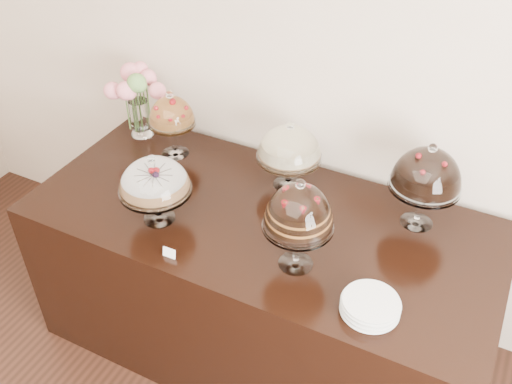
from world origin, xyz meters
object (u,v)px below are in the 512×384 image
at_px(plate_stack, 370,306).
at_px(display_counter, 260,283).
at_px(cake_stand_cheesecake, 289,146).
at_px(cake_stand_sugar_sponge, 154,179).
at_px(cake_stand_dark_choco, 427,173).
at_px(cake_stand_fruit_tart, 171,114).
at_px(cake_stand_choco_layer, 299,211).
at_px(flower_vase, 136,93).

bearing_deg(plate_stack, display_counter, 153.11).
bearing_deg(plate_stack, cake_stand_cheesecake, 135.67).
distance_m(cake_stand_sugar_sponge, cake_stand_dark_choco, 1.19).
xyz_separation_m(cake_stand_fruit_tart, plate_stack, (1.28, -0.59, -0.21)).
height_order(cake_stand_sugar_sponge, cake_stand_choco_layer, cake_stand_choco_layer).
bearing_deg(cake_stand_fruit_tart, cake_stand_dark_choco, 0.82).
bearing_deg(cake_stand_dark_choco, cake_stand_choco_layer, -127.96).
height_order(cake_stand_sugar_sponge, plate_stack, cake_stand_sugar_sponge).
xyz_separation_m(cake_stand_choco_layer, flower_vase, (-1.19, 0.55, -0.03)).
distance_m(cake_stand_sugar_sponge, cake_stand_cheesecake, 0.66).
height_order(cake_stand_fruit_tart, flower_vase, flower_vase).
distance_m(cake_stand_choco_layer, flower_vase, 1.31).
xyz_separation_m(display_counter, cake_stand_choco_layer, (0.27, -0.21, 0.74)).
bearing_deg(cake_stand_dark_choco, cake_stand_fruit_tart, -179.18).
bearing_deg(cake_stand_dark_choco, flower_vase, 178.03).
bearing_deg(cake_stand_choco_layer, cake_stand_sugar_sponge, -178.82).
height_order(display_counter, cake_stand_cheesecake, cake_stand_cheesecake).
bearing_deg(cake_stand_choco_layer, plate_stack, -17.03).
height_order(cake_stand_choco_layer, cake_stand_cheesecake, cake_stand_choco_layer).
distance_m(display_counter, cake_stand_sugar_sponge, 0.82).
height_order(cake_stand_cheesecake, plate_stack, cake_stand_cheesecake).
relative_size(display_counter, plate_stack, 9.81).
distance_m(cake_stand_dark_choco, plate_stack, 0.66).
distance_m(display_counter, cake_stand_choco_layer, 0.81).
height_order(cake_stand_sugar_sponge, cake_stand_fruit_tart, cake_stand_fruit_tart).
bearing_deg(display_counter, plate_stack, -26.89).
height_order(cake_stand_sugar_sponge, cake_stand_dark_choco, cake_stand_dark_choco).
height_order(cake_stand_cheesecake, flower_vase, flower_vase).
height_order(cake_stand_dark_choco, flower_vase, cake_stand_dark_choco).
xyz_separation_m(flower_vase, plate_stack, (1.55, -0.66, -0.23)).
relative_size(cake_stand_fruit_tart, plate_stack, 1.65).
xyz_separation_m(display_counter, cake_stand_fruit_tart, (-0.65, 0.27, 0.69)).
distance_m(cake_stand_cheesecake, cake_stand_fruit_tart, 0.66).
bearing_deg(cake_stand_fruit_tart, cake_stand_cheesecake, 1.46).
height_order(display_counter, plate_stack, plate_stack).
xyz_separation_m(cake_stand_sugar_sponge, cake_stand_dark_choco, (1.07, 0.51, 0.06)).
xyz_separation_m(cake_stand_dark_choco, plate_stack, (-0.03, -0.61, -0.25)).
xyz_separation_m(cake_stand_choco_layer, cake_stand_cheesecake, (-0.26, 0.50, -0.06)).
bearing_deg(cake_stand_choco_layer, cake_stand_cheesecake, 117.69).
bearing_deg(flower_vase, cake_stand_cheesecake, -3.45).
height_order(cake_stand_cheesecake, cake_stand_fruit_tart, cake_stand_fruit_tart).
bearing_deg(cake_stand_cheesecake, cake_stand_fruit_tart, -178.54).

